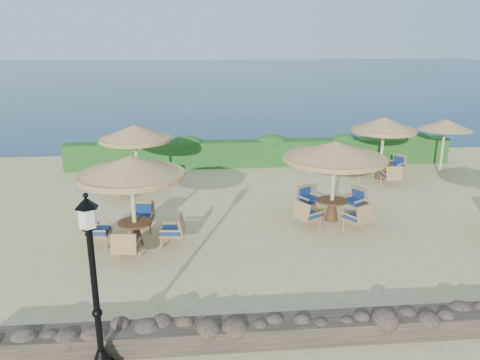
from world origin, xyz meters
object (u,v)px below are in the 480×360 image
Objects in this scene: cafe_set_3 at (135,142)px; cafe_set_1 at (334,163)px; extra_parasol at (445,125)px; cafe_set_0 at (132,183)px; cafe_set_4 at (383,136)px; lamp_post at (95,295)px.

cafe_set_1 is at bearing -28.45° from cafe_set_3.
cafe_set_1 reaches higher than extra_parasol.
cafe_set_0 is 4.99m from cafe_set_3.
cafe_set_3 is at bearing -174.96° from cafe_set_4.
lamp_post reaches higher than cafe_set_3.
lamp_post is 17.41m from extra_parasol.
cafe_set_1 is (6.19, 1.35, 0.06)m from cafe_set_0.
cafe_set_0 is 11.25m from cafe_set_4.
cafe_set_4 is at bearing 49.84° from lamp_post.
lamp_post is 0.99× the size of cafe_set_1.
cafe_set_3 reaches higher than extra_parasol.
cafe_set_4 is at bearing -167.39° from extra_parasol.
cafe_set_3 is at bearing 151.55° from cafe_set_1.
extra_parasol is 13.23m from cafe_set_3.
extra_parasol is 8.29m from cafe_set_1.
cafe_set_0 and cafe_set_3 have the same top height.
cafe_set_0 and cafe_set_1 have the same top height.
cafe_set_0 is 0.92× the size of cafe_set_1.
lamp_post is 14.81m from cafe_set_4.
extra_parasol is at bearing 6.83° from cafe_set_3.
cafe_set_1 is 1.20× the size of cafe_set_4.
extra_parasol is at bearing 38.75° from cafe_set_1.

